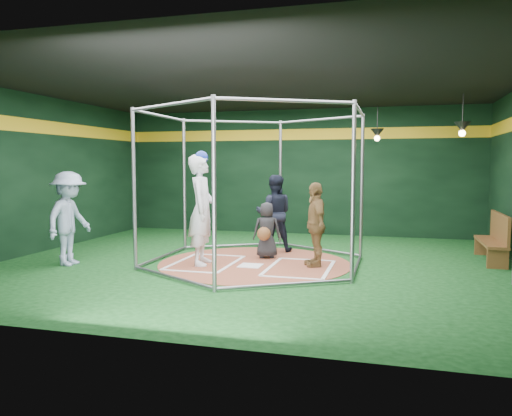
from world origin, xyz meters
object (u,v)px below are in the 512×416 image
(visitor_leopard, at_px, (315,224))
(dugout_bench, at_px, (495,237))
(batter_figure, at_px, (202,209))
(umpire, at_px, (274,213))

(visitor_leopard, bearing_deg, dugout_bench, 90.95)
(visitor_leopard, distance_m, dugout_bench, 3.73)
(batter_figure, bearing_deg, dugout_bench, 18.60)
(batter_figure, xyz_separation_m, dugout_bench, (5.58, 1.88, -0.60))
(dugout_bench, bearing_deg, umpire, -179.58)
(batter_figure, bearing_deg, visitor_leopard, 11.47)
(umpire, xyz_separation_m, dugout_bench, (4.57, 0.03, -0.37))
(batter_figure, xyz_separation_m, visitor_leopard, (2.15, 0.44, -0.29))
(batter_figure, distance_m, dugout_bench, 5.92)
(visitor_leopard, height_order, umpire, umpire)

